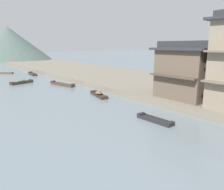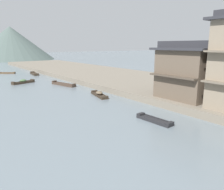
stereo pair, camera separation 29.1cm
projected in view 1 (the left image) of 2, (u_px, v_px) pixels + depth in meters
name	position (u px, v px, depth m)	size (l,w,h in m)	color
riverbank_right	(139.00, 81.00, 38.12)	(18.00, 110.00, 0.80)	slate
boat_moored_nearest	(4.00, 73.00, 51.00)	(3.60, 2.97, 0.36)	brown
boat_moored_second	(33.00, 74.00, 49.28)	(1.55, 4.85, 0.49)	#33281E
boat_moored_third	(99.00, 94.00, 28.65)	(1.82, 4.23, 0.67)	#33281E
boat_moored_far	(62.00, 84.00, 36.16)	(2.04, 5.35, 0.55)	#423328
boat_midriver_drifting	(22.00, 82.00, 37.98)	(4.08, 1.96, 0.73)	#33281E
boat_midriver_upstream	(155.00, 120.00, 19.20)	(1.01, 3.58, 0.38)	#232326
house_waterfront_tall	(186.00, 71.00, 23.84)	(5.49, 6.35, 6.14)	brown
hill_far_centre	(8.00, 43.00, 98.43)	(37.26, 37.26, 14.60)	#4C5B56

